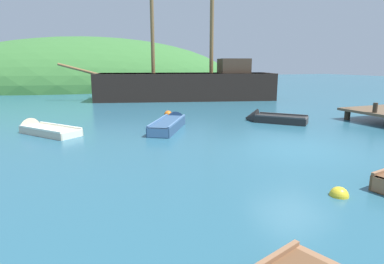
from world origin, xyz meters
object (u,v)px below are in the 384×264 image
(rowboat_near_dock, at_px, (42,131))
(buoy_yellow, at_px, (339,196))
(buoy_white, at_px, (165,121))
(rowboat_outer_left, at_px, (271,120))
(buoy_orange, at_px, (168,114))
(sailing_ship, at_px, (187,89))
(rowboat_outer_right, at_px, (170,125))

(rowboat_near_dock, distance_m, buoy_yellow, 11.30)
(buoy_yellow, height_order, buoy_white, buoy_yellow)
(rowboat_outer_left, distance_m, buoy_yellow, 8.98)
(buoy_orange, bearing_deg, sailing_ship, 60.40)
(rowboat_outer_right, height_order, buoy_white, rowboat_outer_right)
(rowboat_near_dock, xyz_separation_m, buoy_white, (5.48, 0.63, -0.08))
(buoy_orange, bearing_deg, buoy_white, -112.02)
(sailing_ship, xyz_separation_m, rowboat_outer_right, (-4.86, -10.30, -0.67))
(rowboat_outer_left, bearing_deg, rowboat_outer_right, 42.56)
(rowboat_near_dock, relative_size, buoy_orange, 7.64)
(sailing_ship, bearing_deg, rowboat_outer_left, 106.85)
(rowboat_outer_left, height_order, buoy_yellow, rowboat_outer_left)
(rowboat_near_dock, bearing_deg, sailing_ship, -83.58)
(buoy_white, height_order, buoy_orange, buoy_orange)
(sailing_ship, distance_m, buoy_yellow, 19.22)
(buoy_yellow, height_order, buoy_orange, buoy_orange)
(rowboat_near_dock, height_order, rowboat_outer_left, rowboat_outer_left)
(rowboat_near_dock, bearing_deg, buoy_yellow, 176.65)
(rowboat_outer_left, bearing_deg, buoy_yellow, 111.34)
(rowboat_outer_left, xyz_separation_m, buoy_white, (-4.71, 2.09, -0.10))
(sailing_ship, bearing_deg, rowboat_outer_right, 80.98)
(rowboat_outer_right, relative_size, buoy_white, 11.75)
(rowboat_outer_left, height_order, buoy_orange, rowboat_outer_left)
(buoy_yellow, bearing_deg, sailing_ship, 78.19)
(sailing_ship, relative_size, buoy_orange, 37.85)
(rowboat_outer_left, xyz_separation_m, buoy_yellow, (-4.04, -8.02, -0.10))
(rowboat_near_dock, relative_size, buoy_white, 10.10)
(rowboat_outer_right, bearing_deg, buoy_white, 22.92)
(rowboat_outer_right, relative_size, buoy_yellow, 9.45)
(rowboat_outer_right, relative_size, rowboat_near_dock, 1.16)
(rowboat_outer_right, relative_size, buoy_orange, 8.88)
(sailing_ship, distance_m, rowboat_outer_left, 10.80)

